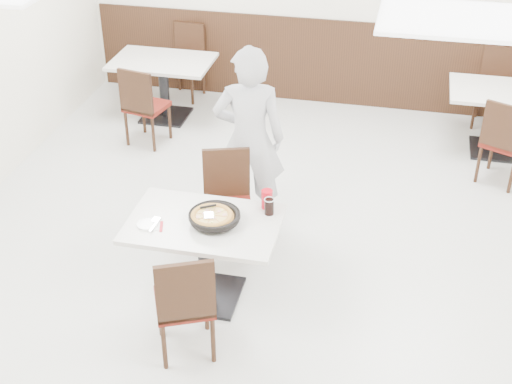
% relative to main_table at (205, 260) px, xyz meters
% --- Properties ---
extents(floor, '(7.00, 7.00, 0.00)m').
position_rel_main_table_xyz_m(floor, '(0.35, 0.62, -0.38)').
color(floor, '#BABAB4').
rests_on(floor, ground).
extents(wainscot_back, '(5.90, 0.03, 1.10)m').
position_rel_main_table_xyz_m(wainscot_back, '(0.35, 4.10, 0.18)').
color(wainscot_back, black).
rests_on(wainscot_back, floor).
extents(fluo_panel_b, '(1.20, 0.60, 0.02)m').
position_rel_main_table_xyz_m(fluo_panel_b, '(1.85, -0.88, 2.40)').
color(fluo_panel_b, white).
rests_on(fluo_panel_b, ceiling).
extents(main_table, '(1.30, 0.96, 0.75)m').
position_rel_main_table_xyz_m(main_table, '(0.00, 0.00, 0.00)').
color(main_table, silver).
rests_on(main_table, floor).
extents(chair_near, '(0.55, 0.55, 0.95)m').
position_rel_main_table_xyz_m(chair_near, '(0.02, -0.62, 0.10)').
color(chair_near, black).
rests_on(chair_near, floor).
extents(chair_far, '(0.53, 0.53, 0.95)m').
position_rel_main_table_xyz_m(chair_far, '(0.02, 0.67, 0.10)').
color(chair_far, black).
rests_on(chair_far, floor).
extents(trivet, '(0.13, 0.13, 0.04)m').
position_rel_main_table_xyz_m(trivet, '(0.03, 0.01, 0.39)').
color(trivet, black).
rests_on(trivet, main_table).
extents(pizza_pan, '(0.44, 0.44, 0.01)m').
position_rel_main_table_xyz_m(pizza_pan, '(0.09, 0.00, 0.42)').
color(pizza_pan, black).
rests_on(pizza_pan, trivet).
extents(pizza, '(0.39, 0.39, 0.02)m').
position_rel_main_table_xyz_m(pizza, '(0.07, -0.01, 0.44)').
color(pizza, '#BE8430').
rests_on(pizza, pizza_pan).
extents(pizza_server, '(0.10, 0.11, 0.00)m').
position_rel_main_table_xyz_m(pizza_server, '(0.05, -0.03, 0.47)').
color(pizza_server, silver).
rests_on(pizza_server, pizza).
extents(napkin, '(0.18, 0.18, 0.00)m').
position_rel_main_table_xyz_m(napkin, '(-0.38, -0.14, 0.38)').
color(napkin, white).
rests_on(napkin, main_table).
extents(side_plate, '(0.19, 0.19, 0.01)m').
position_rel_main_table_xyz_m(side_plate, '(-0.42, -0.14, 0.38)').
color(side_plate, white).
rests_on(side_plate, napkin).
extents(fork, '(0.03, 0.18, 0.00)m').
position_rel_main_table_xyz_m(fork, '(-0.35, -0.15, 0.39)').
color(fork, silver).
rests_on(fork, side_plate).
extents(cola_glass, '(0.09, 0.09, 0.13)m').
position_rel_main_table_xyz_m(cola_glass, '(0.48, 0.23, 0.44)').
color(cola_glass, black).
rests_on(cola_glass, main_table).
extents(red_cup, '(0.10, 0.10, 0.16)m').
position_rel_main_table_xyz_m(red_cup, '(0.44, 0.31, 0.45)').
color(red_cup, '#B10A16').
rests_on(red_cup, main_table).
extents(diner_person, '(0.72, 0.54, 1.79)m').
position_rel_main_table_xyz_m(diner_person, '(0.10, 1.16, 0.52)').
color(diner_person, '#ADACB1').
rests_on(diner_person, floor).
extents(bg_table_left, '(1.30, 0.96, 0.75)m').
position_rel_main_table_xyz_m(bg_table_left, '(-1.46, 3.22, 0.00)').
color(bg_table_left, silver).
rests_on(bg_table_left, floor).
extents(bg_chair_left_near, '(0.50, 0.50, 0.95)m').
position_rel_main_table_xyz_m(bg_chair_left_near, '(-1.43, 2.54, 0.10)').
color(bg_chair_left_near, black).
rests_on(bg_chair_left_near, floor).
extents(bg_chair_left_far, '(0.47, 0.47, 0.95)m').
position_rel_main_table_xyz_m(bg_chair_left_far, '(-1.39, 3.86, 0.10)').
color(bg_chair_left_far, black).
rests_on(bg_chair_left_far, floor).
extents(bg_table_right, '(1.27, 0.91, 0.75)m').
position_rel_main_table_xyz_m(bg_table_right, '(2.52, 3.19, 0.00)').
color(bg_table_right, silver).
rests_on(bg_table_right, floor).
extents(bg_chair_right_near, '(0.56, 0.56, 0.95)m').
position_rel_main_table_xyz_m(bg_chair_right_near, '(2.52, 2.51, 0.10)').
color(bg_chair_right_near, black).
rests_on(bg_chair_right_near, floor).
extents(bg_chair_right_far, '(0.48, 0.48, 0.95)m').
position_rel_main_table_xyz_m(bg_chair_right_far, '(2.48, 3.86, 0.10)').
color(bg_chair_right_far, black).
rests_on(bg_chair_right_far, floor).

